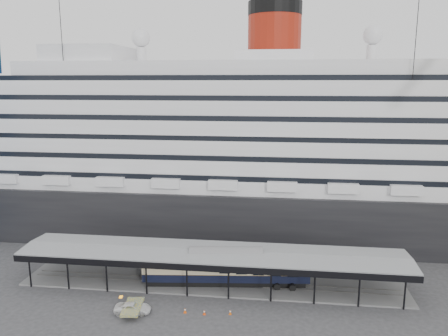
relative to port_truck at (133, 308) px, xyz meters
The scene contains 8 objects.
ground 9.93m from the port_truck, 25.77° to the left, with size 200.00×200.00×0.00m, color #313134.
cruise_ship 41.38m from the port_truck, 76.12° to the left, with size 130.00×30.00×43.90m.
platform_canopy 13.01m from the port_truck, 46.20° to the left, with size 56.00×9.18×5.30m.
port_truck is the anchor object (origin of this frame).
pullman_carriage 14.57m from the port_truck, 40.28° to the left, with size 24.22×5.55×23.60m.
traffic_cone_left 9.26m from the port_truck, ahead, with size 0.36×0.36×0.68m.
traffic_cone_mid 6.74m from the port_truck, ahead, with size 0.38×0.38×0.71m.
traffic_cone_right 12.57m from the port_truck, ahead, with size 0.41×0.41×0.68m.
Camera 1 is at (9.11, -54.03, 29.28)m, focal length 35.00 mm.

